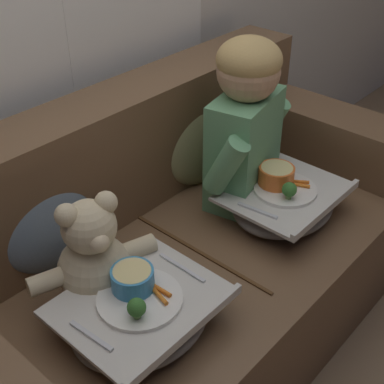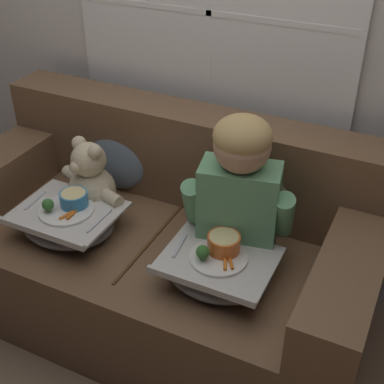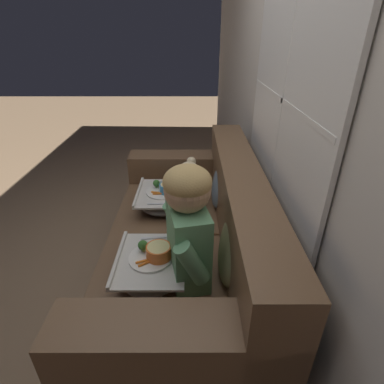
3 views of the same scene
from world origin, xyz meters
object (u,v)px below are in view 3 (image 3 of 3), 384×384
at_px(couch, 191,251).
at_px(lap_tray_child, 152,265).
at_px(lap_tray_teddy, 163,198).
at_px(throw_pillow_behind_teddy, 221,182).
at_px(teddy_bear, 188,187).
at_px(throw_pillow_behind_child, 233,246).
at_px(child_figure, 187,221).

xyz_separation_m(couch, lap_tray_child, (0.34, -0.20, 0.20)).
bearing_deg(couch, lap_tray_teddy, -149.96).
height_order(throw_pillow_behind_teddy, lap_tray_teddy, throw_pillow_behind_teddy).
bearing_deg(couch, teddy_bear, -176.66).
height_order(couch, throw_pillow_behind_child, couch).
relative_size(throw_pillow_behind_child, teddy_bear, 1.08).
bearing_deg(child_figure, lap_tray_teddy, -165.17).
height_order(child_figure, lap_tray_teddy, child_figure).
bearing_deg(lap_tray_child, throw_pillow_behind_teddy, 149.74).
relative_size(child_figure, lap_tray_teddy, 1.43).
bearing_deg(couch, throw_pillow_behind_child, 30.57).
bearing_deg(couch, lap_tray_child, -29.94).
bearing_deg(teddy_bear, couch, 3.34).
relative_size(throw_pillow_behind_child, lap_tray_teddy, 0.97).
relative_size(couch, teddy_bear, 4.85).
bearing_deg(throw_pillow_behind_child, child_figure, -89.94).
bearing_deg(child_figure, teddy_bear, -179.70).
xyz_separation_m(child_figure, lap_tray_teddy, (-0.69, -0.18, -0.27)).
bearing_deg(throw_pillow_behind_child, couch, -149.43).
xyz_separation_m(teddy_bear, lap_tray_teddy, (0.00, -0.18, -0.09)).
xyz_separation_m(throw_pillow_behind_child, lap_tray_child, (-0.00, -0.40, -0.12)).
distance_m(throw_pillow_behind_teddy, lap_tray_child, 0.81).
xyz_separation_m(couch, throw_pillow_behind_teddy, (-0.35, 0.20, 0.32)).
height_order(teddy_bear, lap_tray_child, teddy_bear).
xyz_separation_m(couch, child_figure, (0.35, -0.02, 0.46)).
bearing_deg(throw_pillow_behind_teddy, lap_tray_teddy, -89.94).
height_order(throw_pillow_behind_teddy, child_figure, child_figure).
distance_m(lap_tray_child, lap_tray_teddy, 0.69).
height_order(throw_pillow_behind_child, lap_tray_teddy, throw_pillow_behind_child).
relative_size(couch, lap_tray_teddy, 4.31).
xyz_separation_m(couch, teddy_bear, (-0.35, -0.02, 0.28)).
bearing_deg(lap_tray_child, lap_tray_teddy, -179.94).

